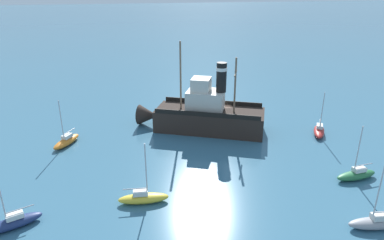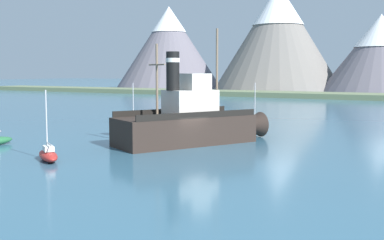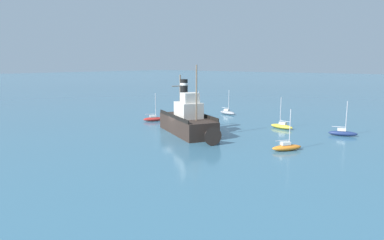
# 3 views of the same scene
# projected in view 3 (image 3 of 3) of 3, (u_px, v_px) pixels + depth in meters

# --- Properties ---
(ground_plane) EXTENTS (600.00, 600.00, 0.00)m
(ground_plane) POSITION_uv_depth(u_px,v_px,m) (173.00, 133.00, 49.86)
(ground_plane) COLOR #38667F
(old_tugboat) EXTENTS (9.59, 14.35, 9.90)m
(old_tugboat) POSITION_uv_depth(u_px,v_px,m) (189.00, 122.00, 49.05)
(old_tugboat) COLOR #2D231E
(old_tugboat) RESTS_ON ground
(sailboat_yellow) EXTENTS (1.56, 3.91, 4.90)m
(sailboat_yellow) POSITION_uv_depth(u_px,v_px,m) (282.00, 126.00, 53.29)
(sailboat_yellow) COLOR gold
(sailboat_yellow) RESTS_ON ground
(sailboat_red) EXTENTS (3.76, 3.04, 4.90)m
(sailboat_red) POSITION_uv_depth(u_px,v_px,m) (154.00, 119.00, 60.24)
(sailboat_red) COLOR #B22823
(sailboat_red) RESTS_ON ground
(sailboat_green) EXTENTS (1.25, 3.84, 4.90)m
(sailboat_green) POSITION_uv_depth(u_px,v_px,m) (197.00, 114.00, 65.54)
(sailboat_green) COLOR #286B3D
(sailboat_green) RESTS_ON ground
(sailboat_orange) EXTENTS (3.77, 3.02, 4.90)m
(sailboat_orange) POSITION_uv_depth(u_px,v_px,m) (287.00, 147.00, 40.05)
(sailboat_orange) COLOR orange
(sailboat_orange) RESTS_ON ground
(sailboat_navy) EXTENTS (2.29, 3.95, 4.90)m
(sailboat_navy) POSITION_uv_depth(u_px,v_px,m) (343.00, 133.00, 48.13)
(sailboat_navy) COLOR navy
(sailboat_navy) RESTS_ON ground
(sailboat_grey) EXTENTS (1.77, 3.94, 4.90)m
(sailboat_grey) POSITION_uv_depth(u_px,v_px,m) (227.00, 112.00, 67.92)
(sailboat_grey) COLOR gray
(sailboat_grey) RESTS_ON ground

